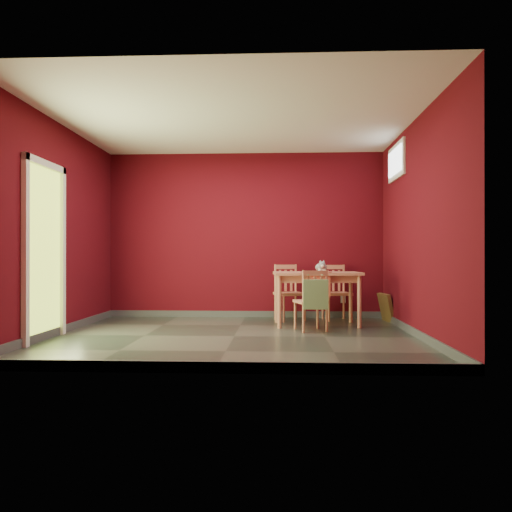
{
  "coord_description": "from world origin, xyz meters",
  "views": [
    {
      "loc": [
        0.56,
        -6.19,
        0.98
      ],
      "look_at": [
        0.25,
        0.45,
        1.0
      ],
      "focal_mm": 35.0,
      "sensor_mm": 36.0,
      "label": 1
    }
  ],
  "objects_px": {
    "chair_far_left": "(289,292)",
    "chair_near": "(312,300)",
    "cat": "(321,266)",
    "chair_far_right": "(336,292)",
    "tote_bag": "(316,294)",
    "picture_frame": "(386,308)",
    "dining_table": "(317,279)"
  },
  "relations": [
    {
      "from": "chair_far_left",
      "to": "cat",
      "type": "bearing_deg",
      "value": -45.53
    },
    {
      "from": "dining_table",
      "to": "picture_frame",
      "type": "relative_size",
      "value": 2.84
    },
    {
      "from": "chair_far_right",
      "to": "chair_near",
      "type": "bearing_deg",
      "value": -110.41
    },
    {
      "from": "tote_bag",
      "to": "chair_far_left",
      "type": "bearing_deg",
      "value": 103.47
    },
    {
      "from": "picture_frame",
      "to": "chair_near",
      "type": "bearing_deg",
      "value": -139.79
    },
    {
      "from": "chair_far_left",
      "to": "cat",
      "type": "distance_m",
      "value": 0.78
    },
    {
      "from": "cat",
      "to": "picture_frame",
      "type": "height_order",
      "value": "cat"
    },
    {
      "from": "chair_far_left",
      "to": "tote_bag",
      "type": "height_order",
      "value": "chair_far_left"
    },
    {
      "from": "chair_far_left",
      "to": "chair_near",
      "type": "bearing_deg",
      "value": -76.04
    },
    {
      "from": "tote_bag",
      "to": "cat",
      "type": "bearing_deg",
      "value": 80.47
    },
    {
      "from": "dining_table",
      "to": "chair_near",
      "type": "height_order",
      "value": "chair_near"
    },
    {
      "from": "chair_near",
      "to": "tote_bag",
      "type": "relative_size",
      "value": 1.81
    },
    {
      "from": "chair_far_left",
      "to": "picture_frame",
      "type": "xyz_separation_m",
      "value": [
        1.48,
        -0.12,
        -0.23
      ]
    },
    {
      "from": "dining_table",
      "to": "picture_frame",
      "type": "height_order",
      "value": "dining_table"
    },
    {
      "from": "chair_far_right",
      "to": "cat",
      "type": "relative_size",
      "value": 2.41
    },
    {
      "from": "chair_far_left",
      "to": "tote_bag",
      "type": "xyz_separation_m",
      "value": [
        0.32,
        -1.33,
        0.06
      ]
    },
    {
      "from": "tote_bag",
      "to": "cat",
      "type": "xyz_separation_m",
      "value": [
        0.14,
        0.86,
        0.36
      ]
    },
    {
      "from": "cat",
      "to": "dining_table",
      "type": "bearing_deg",
      "value": -112.99
    },
    {
      "from": "picture_frame",
      "to": "dining_table",
      "type": "bearing_deg",
      "value": -157.63
    },
    {
      "from": "chair_far_right",
      "to": "cat",
      "type": "bearing_deg",
      "value": -115.95
    },
    {
      "from": "chair_far_left",
      "to": "chair_far_right",
      "type": "relative_size",
      "value": 1.01
    },
    {
      "from": "chair_far_right",
      "to": "chair_near",
      "type": "height_order",
      "value": "chair_far_right"
    },
    {
      "from": "chair_far_left",
      "to": "chair_far_right",
      "type": "height_order",
      "value": "chair_far_left"
    },
    {
      "from": "dining_table",
      "to": "cat",
      "type": "bearing_deg",
      "value": 53.33
    },
    {
      "from": "chair_far_right",
      "to": "chair_near",
      "type": "xyz_separation_m",
      "value": [
        -0.46,
        -1.23,
        -0.03
      ]
    },
    {
      "from": "cat",
      "to": "chair_far_left",
      "type": "bearing_deg",
      "value": 148.15
    },
    {
      "from": "chair_far_left",
      "to": "picture_frame",
      "type": "height_order",
      "value": "chair_far_left"
    },
    {
      "from": "picture_frame",
      "to": "chair_far_left",
      "type": "bearing_deg",
      "value": 175.22
    },
    {
      "from": "tote_bag",
      "to": "cat",
      "type": "distance_m",
      "value": 0.94
    },
    {
      "from": "chair_far_right",
      "to": "tote_bag",
      "type": "relative_size",
      "value": 1.93
    },
    {
      "from": "chair_far_left",
      "to": "picture_frame",
      "type": "distance_m",
      "value": 1.5
    },
    {
      "from": "tote_bag",
      "to": "picture_frame",
      "type": "relative_size",
      "value": 1.0
    }
  ]
}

